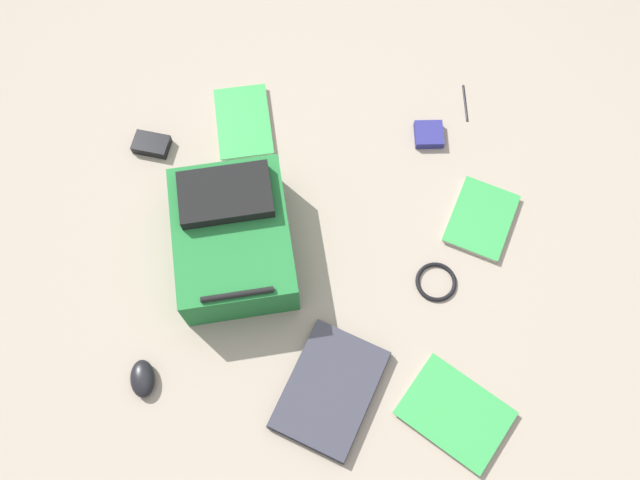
# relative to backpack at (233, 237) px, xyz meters

# --- Properties ---
(ground_plane) EXTENTS (4.00, 4.00, 0.00)m
(ground_plane) POSITION_rel_backpack_xyz_m (-0.23, -0.03, -0.09)
(ground_plane) COLOR gray
(backpack) EXTENTS (0.41, 0.49, 0.21)m
(backpack) POSITION_rel_backpack_xyz_m (0.00, 0.00, 0.00)
(backpack) COLOR #1E662D
(backpack) RESTS_ON ground_plane
(laptop) EXTENTS (0.33, 0.39, 0.03)m
(laptop) POSITION_rel_backpack_xyz_m (-0.31, 0.40, -0.08)
(laptop) COLOR #24242C
(laptop) RESTS_ON ground_plane
(book_manual) EXTENTS (0.22, 0.29, 0.02)m
(book_manual) POSITION_rel_backpack_xyz_m (0.03, -0.43, -0.08)
(book_manual) COLOR silver
(book_manual) RESTS_ON ground_plane
(book_blue) EXTENTS (0.24, 0.28, 0.02)m
(book_blue) POSITION_rel_backpack_xyz_m (-0.73, -0.15, -0.08)
(book_blue) COLOR silver
(book_blue) RESTS_ON ground_plane
(book_comic) EXTENTS (0.34, 0.32, 0.02)m
(book_comic) POSITION_rel_backpack_xyz_m (-0.65, 0.44, -0.08)
(book_comic) COLOR silver
(book_comic) RESTS_ON ground_plane
(computer_mouse) EXTENTS (0.09, 0.12, 0.04)m
(computer_mouse) POSITION_rel_backpack_xyz_m (0.21, 0.41, -0.07)
(computer_mouse) COLOR black
(computer_mouse) RESTS_ON ground_plane
(cable_coil) EXTENTS (0.12, 0.12, 0.01)m
(cable_coil) POSITION_rel_backpack_xyz_m (-0.60, 0.06, -0.09)
(cable_coil) COLOR black
(cable_coil) RESTS_ON ground_plane
(power_brick) EXTENTS (0.12, 0.09, 0.03)m
(power_brick) POSITION_rel_backpack_xyz_m (0.31, -0.32, -0.08)
(power_brick) COLOR black
(power_brick) RESTS_ON ground_plane
(pen_black) EXTENTS (0.02, 0.14, 0.01)m
(pen_black) POSITION_rel_backpack_xyz_m (-0.69, -0.57, -0.09)
(pen_black) COLOR black
(pen_black) RESTS_ON ground_plane
(earbud_pouch) EXTENTS (0.10, 0.10, 0.03)m
(earbud_pouch) POSITION_rel_backpack_xyz_m (-0.57, -0.43, -0.08)
(earbud_pouch) COLOR navy
(earbud_pouch) RESTS_ON ground_plane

